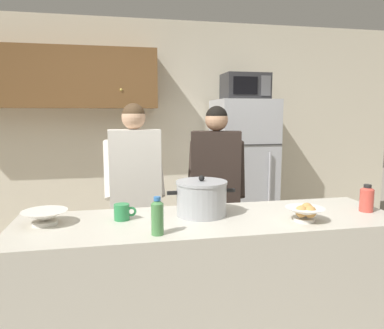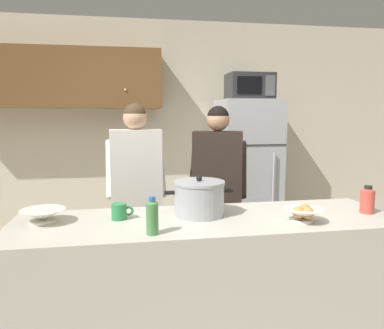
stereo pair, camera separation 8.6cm
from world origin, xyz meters
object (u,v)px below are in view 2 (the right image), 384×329
Objects in this scene: refrigerator at (247,175)px; empty_bowl at (43,215)px; bread_bowl at (303,214)px; person_near_pot at (136,179)px; bottle_mid_counter at (367,200)px; person_by_sink at (218,179)px; cooking_pot at (199,198)px; coffee_mug at (120,211)px; microwave at (249,87)px; bottle_near_edge at (152,216)px.

empty_bowl is at bearing -135.32° from refrigerator.
bread_bowl is at bearing -9.00° from empty_bowl.
bottle_mid_counter is at bearing -34.53° from person_near_pot.
bottle_mid_counter is at bearing -85.17° from refrigerator.
refrigerator is at bearing 80.67° from bread_bowl.
person_by_sink is 1.07m from bread_bowl.
refrigerator is 1.06× the size of person_by_sink.
cooking_pot is 3.25× the size of coffee_mug.
microwave is 2.39m from coffee_mug.
person_by_sink is (0.68, -0.05, -0.01)m from person_near_pot.
person_by_sink is 7.05× the size of bread_bowl.
person_by_sink is at bearing -120.85° from refrigerator.
microwave reaches higher than bottle_mid_counter.
coffee_mug is at bearing -97.61° from person_near_pot.
refrigerator reaches higher than person_by_sink.
bottle_mid_counter is (0.74, -0.92, 0.01)m from person_by_sink.
cooking_pot reaches higher than bread_bowl.
bread_bowl is at bearing -166.59° from bottle_mid_counter.
person_near_pot is 8.12× the size of bottle_near_edge.
refrigerator is at bearing 63.22° from cooking_pot.
cooking_pot is at bearing 45.79° from bottle_near_edge.
microwave is at bearing 44.33° from empty_bowl.
microwave is 2.66m from empty_bowl.
cooking_pot is 1.06m from bottle_mid_counter.
bottle_near_edge is at bearing -120.18° from microwave.
cooking_pot is 1.69× the size of empty_bowl.
bottle_mid_counter is (0.16, -1.87, -0.83)m from microwave.
bottle_mid_counter is at bearing -3.38° from empty_bowl.
bottle_mid_counter is at bearing -4.53° from coffee_mug.
bread_bowl is (1.04, -0.24, 0.00)m from coffee_mug.
person_by_sink is 8.03× the size of bottle_near_edge.
refrigerator is 2.53m from empty_bowl.
person_near_pot is 1.72m from bottle_mid_counter.
bread_bowl is at bearing -99.33° from refrigerator.
cooking_pot reaches higher than coffee_mug.
person_near_pot reaches higher than bread_bowl.
coffee_mug is 0.58× the size of bread_bowl.
cooking_pot is 1.87× the size of bread_bowl.
coffee_mug is 1.54m from bottle_mid_counter.
refrigerator is at bearing 59.15° from person_by_sink.
person_by_sink is at bearing 68.67° from cooking_pot.
microwave is 3.66× the size of coffee_mug.
person_by_sink is 1.12m from coffee_mug.
refrigerator is 3.97× the size of cooking_pot.
person_near_pot is at bearing 82.39° from coffee_mug.
microwave is at bearing 58.57° from person_by_sink.
microwave reaches higher than person_by_sink.
person_near_pot is 6.43× the size of empty_bowl.
person_near_pot is 1.02m from empty_bowl.
bottle_near_edge is at bearing -60.21° from coffee_mug.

